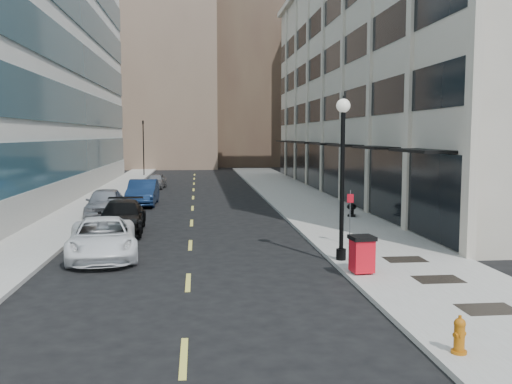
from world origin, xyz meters
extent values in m
plane|color=black|center=(0.00, 0.00, 0.00)|extent=(160.00, 160.00, 0.00)
cube|color=#9A958C|center=(7.50, 20.00, 0.07)|extent=(5.00, 80.00, 0.15)
cube|color=#9A958C|center=(-6.50, 20.00, 0.07)|extent=(3.00, 80.00, 0.15)
cube|color=beige|center=(17.00, 27.00, 9.00)|extent=(14.00, 46.00, 18.00)
cube|color=black|center=(10.02, 27.00, 2.00)|extent=(0.18, 46.00, 3.60)
cube|color=black|center=(10.03, 27.00, 6.50)|extent=(0.12, 46.00, 1.80)
cube|color=black|center=(10.03, 27.00, 10.00)|extent=(0.12, 46.00, 1.80)
cube|color=black|center=(10.03, 27.00, 13.50)|extent=(0.12, 46.00, 1.80)
cube|color=beige|center=(10.00, 4.00, 9.00)|extent=(0.35, 0.60, 18.00)
cube|color=beige|center=(10.00, 10.00, 9.00)|extent=(0.35, 0.60, 18.00)
cube|color=beige|center=(10.00, 16.00, 9.00)|extent=(0.35, 0.60, 18.00)
cube|color=beige|center=(10.00, 22.00, 9.00)|extent=(0.35, 0.60, 18.00)
cube|color=beige|center=(10.00, 28.00, 9.00)|extent=(0.35, 0.60, 18.00)
cube|color=beige|center=(10.00, 34.00, 9.00)|extent=(0.35, 0.60, 18.00)
cube|color=beige|center=(10.00, 40.00, 9.00)|extent=(0.35, 0.60, 18.00)
cube|color=beige|center=(10.00, 46.00, 9.00)|extent=(0.35, 0.60, 18.00)
cube|color=black|center=(9.35, 7.00, 3.90)|extent=(1.30, 4.00, 0.12)
cube|color=black|center=(9.35, 13.00, 3.90)|extent=(1.30, 4.00, 0.12)
cube|color=black|center=(9.35, 19.00, 3.90)|extent=(1.30, 4.00, 0.12)
cube|color=black|center=(9.35, 25.00, 3.90)|extent=(1.30, 4.00, 0.12)
cube|color=black|center=(9.35, 31.00, 3.90)|extent=(1.30, 4.00, 0.12)
cube|color=black|center=(9.35, 37.00, 3.90)|extent=(1.30, 4.00, 0.12)
cube|color=black|center=(9.35, 43.00, 3.90)|extent=(1.30, 4.00, 0.12)
cube|color=#9A958C|center=(-7.96, 27.00, 0.90)|extent=(0.20, 46.00, 1.80)
cube|color=#2F5B6E|center=(-7.97, 27.00, 3.00)|extent=(0.14, 45.60, 2.40)
cube|color=#2F5B6E|center=(-7.97, 27.00, 6.50)|extent=(0.14, 45.60, 2.40)
cube|color=#2F5B6E|center=(-7.97, 27.00, 10.00)|extent=(0.14, 45.60, 2.40)
cube|color=#2F5B6E|center=(-7.97, 27.00, 13.50)|extent=(0.14, 45.60, 2.40)
cube|color=#7C6651|center=(-4.00, 68.00, 14.00)|extent=(14.00, 18.00, 28.00)
cube|color=brown|center=(8.00, 72.00, 17.00)|extent=(12.00, 16.00, 34.00)
cube|color=#7C6651|center=(-14.00, 78.00, 11.00)|extent=(12.00, 14.00, 22.00)
cube|color=beige|center=(18.00, 66.00, 10.00)|extent=(10.00, 14.00, 20.00)
cube|color=black|center=(7.60, -2.00, 0.15)|extent=(1.40, 1.00, 0.01)
cube|color=black|center=(7.60, 1.00, 0.15)|extent=(1.40, 1.00, 0.01)
cube|color=black|center=(7.60, 3.80, 0.15)|extent=(1.40, 1.00, 0.01)
cube|color=#D8CC4C|center=(0.00, -4.00, 0.01)|extent=(0.15, 2.20, 0.01)
cube|color=#D8CC4C|center=(0.00, 2.00, 0.01)|extent=(0.15, 2.20, 0.01)
cube|color=#D8CC4C|center=(0.00, 8.00, 0.01)|extent=(0.15, 2.20, 0.01)
cube|color=#D8CC4C|center=(0.00, 14.00, 0.01)|extent=(0.15, 2.20, 0.01)
cube|color=#D8CC4C|center=(0.00, 20.00, 0.01)|extent=(0.15, 2.20, 0.01)
cube|color=#D8CC4C|center=(0.00, 26.00, 0.01)|extent=(0.15, 2.20, 0.01)
cube|color=#D8CC4C|center=(0.00, 32.00, 0.01)|extent=(0.15, 2.20, 0.01)
cube|color=#D8CC4C|center=(0.00, 38.00, 0.01)|extent=(0.15, 2.20, 0.01)
cube|color=#D8CC4C|center=(0.00, 44.00, 0.01)|extent=(0.15, 2.20, 0.01)
cube|color=#D8CC4C|center=(0.00, 50.00, 0.01)|extent=(0.15, 2.20, 0.01)
cylinder|color=black|center=(-5.50, 48.00, 3.00)|extent=(0.12, 0.12, 6.00)
imported|color=black|center=(-5.50, 48.00, 5.99)|extent=(0.66, 0.66, 1.98)
imported|color=white|center=(-3.20, 5.90, 0.73)|extent=(3.13, 5.56, 1.47)
imported|color=black|center=(-3.20, 11.43, 0.74)|extent=(2.27, 5.17, 1.48)
imported|color=#9C9EA4|center=(-4.79, 16.68, 0.80)|extent=(2.07, 4.77, 1.60)
imported|color=#14284D|center=(-3.20, 21.88, 0.82)|extent=(1.79, 5.02, 1.65)
imported|color=gray|center=(-3.20, 33.63, 0.64)|extent=(1.86, 3.90, 1.29)
cylinder|color=#BA620D|center=(5.53, -4.72, 0.18)|extent=(0.32, 0.32, 0.06)
cylinder|color=#BA620D|center=(5.53, -4.72, 0.48)|extent=(0.22, 0.22, 0.54)
sphere|color=#BA620D|center=(5.53, -4.72, 0.76)|extent=(0.24, 0.24, 0.24)
cylinder|color=#BA620D|center=(5.53, -4.72, 0.88)|extent=(0.07, 0.07, 0.10)
cylinder|color=#BA620D|center=(5.53, -4.72, 0.55)|extent=(0.30, 0.20, 0.11)
cylinder|color=#BA620D|center=(5.53, -4.74, 0.55)|extent=(0.20, 0.20, 0.15)
cube|color=red|center=(5.50, 2.03, 0.73)|extent=(0.71, 0.71, 1.06)
cube|color=black|center=(5.50, 2.03, 1.29)|extent=(0.81, 0.81, 0.13)
cylinder|color=black|center=(5.29, 2.37, 0.27)|extent=(0.06, 0.23, 0.23)
cylinder|color=black|center=(5.71, 2.37, 0.27)|extent=(0.06, 0.23, 0.23)
cylinder|color=black|center=(5.34, 4.00, 0.35)|extent=(0.35, 0.35, 0.39)
cylinder|color=black|center=(5.34, 4.00, 2.87)|extent=(0.15, 0.15, 5.01)
sphere|color=silver|center=(5.34, 4.00, 5.54)|extent=(0.48, 0.48, 0.48)
cone|color=black|center=(5.34, 4.00, 5.81)|extent=(0.13, 0.13, 0.20)
cylinder|color=slate|center=(6.40, 6.77, 1.24)|extent=(0.04, 0.04, 2.18)
cube|color=#B50C19|center=(6.40, 6.75, 2.02)|extent=(0.26, 0.08, 0.35)
cube|color=black|center=(8.60, 14.45, 0.21)|extent=(0.51, 0.51, 0.11)
cylinder|color=black|center=(8.60, 14.45, 0.43)|extent=(0.24, 0.24, 0.37)
ellipsoid|color=black|center=(8.60, 14.45, 0.68)|extent=(0.52, 0.52, 0.36)
camera|label=1|loc=(0.31, -15.35, 4.54)|focal=40.00mm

